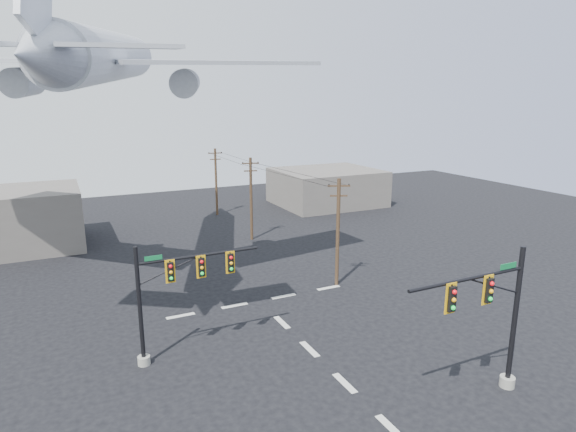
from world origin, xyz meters
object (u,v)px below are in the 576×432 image
utility_pole_a (338,231)px  utility_pole_b (251,197)px  airliner (105,58)px  signal_mast_near (495,320)px  signal_mast_far (172,294)px  utility_pole_c (216,181)px

utility_pole_a → utility_pole_b: (-1.44, 15.33, 0.04)m
utility_pole_a → airliner: bearing=177.6°
airliner → signal_mast_near: bearing=-130.3°
signal_mast_far → utility_pole_c: 36.27m
utility_pole_c → utility_pole_a: bearing=-76.7°
signal_mast_far → airliner: airliner is taller
airliner → signal_mast_far: bearing=-157.0°
signal_mast_near → airliner: airliner is taller
signal_mast_far → utility_pole_b: (13.08, 21.11, 0.63)m
signal_mast_near → utility_pole_b: 31.64m
utility_pole_b → utility_pole_c: (0.08, 12.69, -0.09)m
utility_pole_c → airliner: airliner is taller
signal_mast_near → utility_pole_a: utility_pole_a is taller
utility_pole_b → utility_pole_c: utility_pole_b is taller
signal_mast_near → utility_pole_a: 16.34m
utility_pole_c → airliner: 28.23m
signal_mast_far → airliner: (-1.20, 13.41, 13.77)m
signal_mast_far → utility_pole_a: 15.63m
signal_mast_near → utility_pole_a: (0.85, 16.31, 0.46)m
signal_mast_far → airliner: bearing=95.1°
utility_pole_b → signal_mast_near: bearing=-75.6°
utility_pole_c → airliner: size_ratio=0.26×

